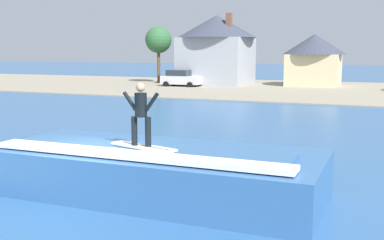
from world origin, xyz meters
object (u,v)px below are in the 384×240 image
object	(u,v)px
surfboard	(143,147)
tree_tall_bare	(158,40)
surfer	(141,111)
house_with_chimney	(217,47)
wave_crest	(155,170)
house_small_cottage	(314,57)
car_near_shore	(181,78)

from	to	relation	value
surfboard	tree_tall_bare	world-z (taller)	tree_tall_bare
surfer	house_with_chimney	world-z (taller)	house_with_chimney
wave_crest	house_small_cottage	distance (m)	42.51
house_small_cottage	tree_tall_bare	size ratio (longest dim) A/B	1.00
tree_tall_bare	wave_crest	bearing A→B (deg)	-63.69
surfer	tree_tall_bare	size ratio (longest dim) A/B	0.24
car_near_shore	surfboard	bearing A→B (deg)	-67.57
wave_crest	car_near_shore	bearing A→B (deg)	112.80
house_with_chimney	surfboard	bearing A→B (deg)	-72.98
house_with_chimney	tree_tall_bare	world-z (taller)	house_with_chimney
surfer	house_small_cottage	bearing A→B (deg)	92.41
car_near_shore	house_with_chimney	world-z (taller)	house_with_chimney
tree_tall_bare	surfboard	bearing A→B (deg)	-64.05
car_near_shore	house_with_chimney	size ratio (longest dim) A/B	0.47
wave_crest	house_small_cottage	bearing A→B (deg)	92.54
wave_crest	tree_tall_bare	world-z (taller)	tree_tall_bare
surfboard	tree_tall_bare	xyz separation A→B (m)	(-20.01, 41.12, 3.75)
surfer	car_near_shore	size ratio (longest dim) A/B	0.39
house_small_cottage	surfboard	bearing A→B (deg)	-87.55
car_near_shore	house_with_chimney	xyz separation A→B (m)	(2.50, 4.61, 3.44)
surfer	tree_tall_bare	distance (m)	45.84
surfer	tree_tall_bare	xyz separation A→B (m)	(-19.98, 41.16, 2.80)
wave_crest	tree_tall_bare	bearing A→B (deg)	116.31
house_with_chimney	tree_tall_bare	bearing A→B (deg)	-179.09
surfer	house_with_chimney	distance (m)	43.20
surfer	house_small_cottage	size ratio (longest dim) A/B	0.24
surfboard	car_near_shore	size ratio (longest dim) A/B	0.48
wave_crest	house_with_chimney	xyz separation A→B (m)	(-12.66, 40.68, 3.73)
surfboard	car_near_shore	bearing A→B (deg)	112.43
surfer	house_small_cottage	xyz separation A→B (m)	(-1.81, 42.99, 0.82)
surfboard	house_with_chimney	xyz separation A→B (m)	(-12.62, 41.24, 2.96)
tree_tall_bare	house_with_chimney	bearing A→B (deg)	0.91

